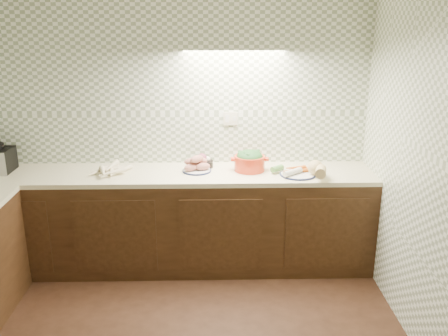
{
  "coord_description": "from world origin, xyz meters",
  "views": [
    {
      "loc": [
        0.38,
        -2.67,
        2.29
      ],
      "look_at": [
        0.48,
        1.25,
        1.02
      ],
      "focal_mm": 40.0,
      "sensor_mm": 36.0,
      "label": 1
    }
  ],
  "objects_px": {
    "sweet_potato_plate": "(196,165)",
    "parsnip_pile": "(102,171)",
    "onion_bowl": "(204,162)",
    "dutch_oven": "(250,161)",
    "veg_plate": "(306,170)"
  },
  "relations": [
    {
      "from": "parsnip_pile",
      "to": "sweet_potato_plate",
      "type": "xyz_separation_m",
      "value": [
        0.82,
        0.08,
        0.02
      ]
    },
    {
      "from": "dutch_oven",
      "to": "veg_plate",
      "type": "height_order",
      "value": "dutch_oven"
    },
    {
      "from": "dutch_oven",
      "to": "veg_plate",
      "type": "bearing_deg",
      "value": -17.88
    },
    {
      "from": "sweet_potato_plate",
      "to": "dutch_oven",
      "type": "bearing_deg",
      "value": 1.14
    },
    {
      "from": "parsnip_pile",
      "to": "onion_bowl",
      "type": "relative_size",
      "value": 2.67
    },
    {
      "from": "sweet_potato_plate",
      "to": "onion_bowl",
      "type": "xyz_separation_m",
      "value": [
        0.06,
        0.11,
        -0.01
      ]
    },
    {
      "from": "onion_bowl",
      "to": "veg_plate",
      "type": "height_order",
      "value": "veg_plate"
    },
    {
      "from": "sweet_potato_plate",
      "to": "veg_plate",
      "type": "xyz_separation_m",
      "value": [
        0.95,
        -0.14,
        -0.0
      ]
    },
    {
      "from": "sweet_potato_plate",
      "to": "parsnip_pile",
      "type": "bearing_deg",
      "value": -174.16
    },
    {
      "from": "onion_bowl",
      "to": "dutch_oven",
      "type": "height_order",
      "value": "dutch_oven"
    },
    {
      "from": "onion_bowl",
      "to": "veg_plate",
      "type": "relative_size",
      "value": 0.33
    },
    {
      "from": "parsnip_pile",
      "to": "sweet_potato_plate",
      "type": "bearing_deg",
      "value": 5.84
    },
    {
      "from": "sweet_potato_plate",
      "to": "veg_plate",
      "type": "bearing_deg",
      "value": -8.67
    },
    {
      "from": "parsnip_pile",
      "to": "onion_bowl",
      "type": "xyz_separation_m",
      "value": [
        0.88,
        0.2,
        0.02
      ]
    },
    {
      "from": "onion_bowl",
      "to": "dutch_oven",
      "type": "relative_size",
      "value": 0.5
    }
  ]
}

